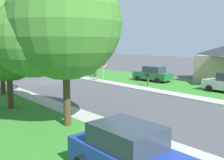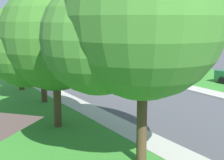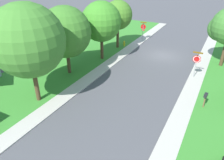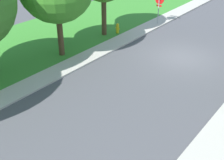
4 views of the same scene
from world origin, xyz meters
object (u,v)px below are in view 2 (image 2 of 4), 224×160
object	(u,v)px
stop_sign_near_corner	(27,58)
tree_sidewalk_far	(157,28)
stop_sign_far_corner	(174,62)
tree_sidewalk_mid	(132,22)
tree_across_right	(15,32)
tree_corner_large	(48,40)
fire_hydrant	(26,82)
tree_sidewalk_near	(37,33)

from	to	relation	value
stop_sign_near_corner	tree_sidewalk_far	bearing A→B (deg)	158.18
stop_sign_far_corner	tree_sidewalk_mid	size ratio (longest dim) A/B	0.35
tree_sidewalk_far	stop_sign_near_corner	bearing A→B (deg)	-21.82
stop_sign_far_corner	tree_sidewalk_far	world-z (taller)	tree_sidewalk_far
tree_across_right	tree_sidewalk_mid	xyz separation A→B (m)	(0.05, 14.61, 0.74)
stop_sign_near_corner	tree_corner_large	world-z (taller)	tree_corner_large
stop_sign_far_corner	tree_sidewalk_far	bearing A→B (deg)	-113.19
tree_sidewalk_mid	fire_hydrant	xyz separation A→B (m)	(-0.84, -15.34, -4.56)
tree_sidewalk_near	stop_sign_far_corner	bearing A→B (deg)	179.58
stop_sign_far_corner	tree_across_right	bearing A→B (deg)	-22.18
tree_sidewalk_mid	tree_sidewalk_far	distance (m)	19.66
tree_corner_large	tree_sidewalk_near	bearing A→B (deg)	-102.77
stop_sign_near_corner	tree_sidewalk_near	bearing A→B (deg)	77.68
tree_across_right	fire_hydrant	xyz separation A→B (m)	(-0.79, -0.73, -3.82)
tree_sidewalk_mid	tree_corner_large	bearing A→B (deg)	-79.93
stop_sign_far_corner	stop_sign_near_corner	bearing A→B (deg)	-45.15
stop_sign_far_corner	tree_across_right	xyz separation A→B (m)	(10.96, -4.47, 2.37)
stop_sign_far_corner	fire_hydrant	world-z (taller)	stop_sign_far_corner
tree_corner_large	tree_sidewalk_mid	bearing A→B (deg)	100.07
tree_across_right	fire_hydrant	bearing A→B (deg)	-137.45
tree_corner_large	fire_hydrant	size ratio (longest dim) A/B	8.26
tree_corner_large	fire_hydrant	xyz separation A→B (m)	(-1.79, -10.01, -3.76)
stop_sign_near_corner	stop_sign_far_corner	bearing A→B (deg)	134.85
tree_sidewalk_mid	fire_hydrant	world-z (taller)	tree_sidewalk_mid
tree_sidewalk_near	tree_sidewalk_mid	bearing A→B (deg)	89.10
tree_sidewalk_far	tree_sidewalk_near	size ratio (longest dim) A/B	0.96
tree_sidewalk_mid	fire_hydrant	bearing A→B (deg)	-93.15
tree_sidewalk_near	stop_sign_near_corner	bearing A→B (deg)	-102.32
fire_hydrant	stop_sign_near_corner	bearing A→B (deg)	-108.46
stop_sign_far_corner	fire_hydrant	size ratio (longest dim) A/B	3.34
tree_sidewalk_mid	tree_across_right	bearing A→B (deg)	-90.20
tree_sidewalk_far	tree_across_right	bearing A→B (deg)	0.58
tree_across_right	tree_sidewalk_far	xyz separation A→B (m)	(-12.94, -0.13, 0.10)
fire_hydrant	tree_sidewalk_near	bearing A→B (deg)	82.39
tree_sidewalk_mid	tree_sidewalk_far	xyz separation A→B (m)	(-12.99, -14.74, -0.64)
tree_sidewalk_mid	tree_sidewalk_far	size ratio (longest dim) A/B	1.23
stop_sign_far_corner	tree_sidewalk_far	xyz separation A→B (m)	(-1.97, -4.60, 2.47)
stop_sign_near_corner	fire_hydrant	xyz separation A→B (m)	(1.26, 3.76, -1.44)
stop_sign_near_corner	tree_sidewalk_far	xyz separation A→B (m)	(-10.89, 4.36, 2.48)
stop_sign_near_corner	tree_sidewalk_mid	size ratio (longest dim) A/B	0.35
stop_sign_near_corner	stop_sign_far_corner	size ratio (longest dim) A/B	1.00
tree_sidewalk_near	tree_across_right	bearing A→B (deg)	-88.57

